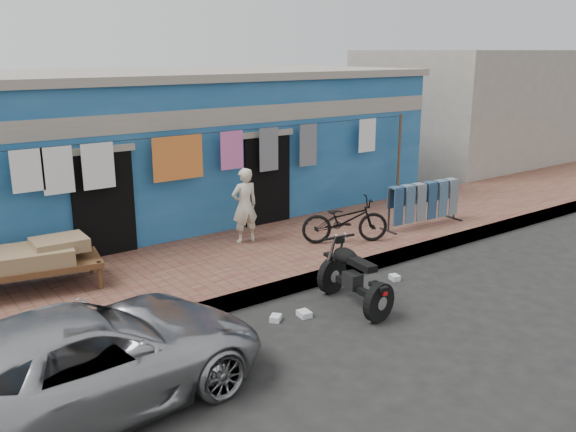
% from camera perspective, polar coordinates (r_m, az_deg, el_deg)
% --- Properties ---
extents(ground, '(80.00, 80.00, 0.00)m').
position_cam_1_polar(ground, '(9.02, 7.72, -9.77)').
color(ground, black).
rests_on(ground, ground).
extents(sidewalk, '(28.00, 3.00, 0.25)m').
position_cam_1_polar(sidewalk, '(11.14, -3.08, -4.00)').
color(sidewalk, brown).
rests_on(sidewalk, ground).
extents(curb, '(28.00, 0.10, 0.25)m').
position_cam_1_polar(curb, '(10.04, 1.54, -6.20)').
color(curb, gray).
rests_on(curb, ground).
extents(building, '(12.20, 5.20, 3.36)m').
position_cam_1_polar(building, '(14.18, -12.20, 6.35)').
color(building, '#184E83').
rests_on(building, ground).
extents(neighbor_right, '(6.00, 5.00, 3.80)m').
position_cam_1_polar(neighbor_right, '(21.19, 16.23, 9.52)').
color(neighbor_right, '#9E9384').
rests_on(neighbor_right, ground).
extents(clothesline, '(10.06, 0.06, 2.10)m').
position_cam_1_polar(clothesline, '(11.46, -9.27, 5.11)').
color(clothesline, brown).
rests_on(clothesline, sidewalk).
extents(car, '(4.34, 2.28, 1.18)m').
position_cam_1_polar(car, '(7.06, -18.59, -12.60)').
color(car, '#AFAFB4').
rests_on(car, ground).
extents(seated_person, '(0.55, 0.39, 1.44)m').
position_cam_1_polar(seated_person, '(11.51, -4.08, 1.00)').
color(seated_person, beige).
rests_on(seated_person, sidewalk).
extents(bicycle, '(1.72, 1.29, 1.06)m').
position_cam_1_polar(bicycle, '(11.56, 5.36, 0.07)').
color(bicycle, black).
rests_on(bicycle, sidewalk).
extents(motorcycle, '(0.97, 1.71, 1.01)m').
position_cam_1_polar(motorcycle, '(9.32, 6.24, -5.53)').
color(motorcycle, black).
rests_on(motorcycle, ground).
extents(charpoy, '(2.50, 1.77, 0.72)m').
position_cam_1_polar(charpoy, '(10.04, -22.97, -4.49)').
color(charpoy, brown).
rests_on(charpoy, sidewalk).
extents(jeans_rack, '(2.02, 0.72, 0.94)m').
position_cam_1_polar(jeans_rack, '(12.97, 12.54, 1.15)').
color(jeans_rack, black).
rests_on(jeans_rack, sidewalk).
extents(litter_a, '(0.24, 0.23, 0.08)m').
position_cam_1_polar(litter_a, '(8.96, -1.17, -9.53)').
color(litter_a, silver).
rests_on(litter_a, ground).
extents(litter_b, '(0.18, 0.21, 0.09)m').
position_cam_1_polar(litter_b, '(10.61, 9.95, -5.69)').
color(litter_b, silver).
rests_on(litter_b, ground).
extents(litter_c, '(0.19, 0.23, 0.08)m').
position_cam_1_polar(litter_c, '(9.09, 1.53, -9.14)').
color(litter_c, silver).
rests_on(litter_c, ground).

